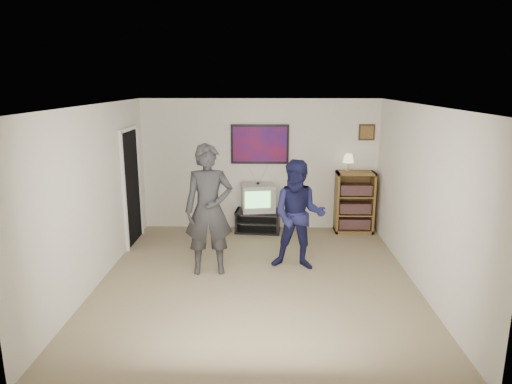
{
  "coord_description": "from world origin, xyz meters",
  "views": [
    {
      "loc": [
        0.14,
        -6.11,
        2.8
      ],
      "look_at": [
        -0.03,
        0.7,
        1.15
      ],
      "focal_mm": 32.0,
      "sensor_mm": 36.0,
      "label": 1
    }
  ],
  "objects_px": {
    "media_stand": "(258,221)",
    "person_short": "(298,215)",
    "bookshelf": "(354,202)",
    "person_tall": "(209,210)",
    "crt_television": "(258,197)"
  },
  "relations": [
    {
      "from": "crt_television",
      "to": "person_tall",
      "type": "relative_size",
      "value": 0.31
    },
    {
      "from": "bookshelf",
      "to": "person_tall",
      "type": "xyz_separation_m",
      "value": [
        -2.51,
        -1.97,
        0.39
      ]
    },
    {
      "from": "person_tall",
      "to": "person_short",
      "type": "bearing_deg",
      "value": 1.45
    },
    {
      "from": "media_stand",
      "to": "person_short",
      "type": "relative_size",
      "value": 0.52
    },
    {
      "from": "crt_television",
      "to": "person_tall",
      "type": "xyz_separation_m",
      "value": [
        -0.68,
        -1.92,
        0.3
      ]
    },
    {
      "from": "bookshelf",
      "to": "crt_television",
      "type": "bearing_deg",
      "value": -178.43
    },
    {
      "from": "bookshelf",
      "to": "person_short",
      "type": "xyz_separation_m",
      "value": [
        -1.18,
        -1.79,
        0.26
      ]
    },
    {
      "from": "media_stand",
      "to": "person_short",
      "type": "bearing_deg",
      "value": -64.29
    },
    {
      "from": "media_stand",
      "to": "person_short",
      "type": "xyz_separation_m",
      "value": [
        0.65,
        -1.74,
        0.63
      ]
    },
    {
      "from": "media_stand",
      "to": "person_tall",
      "type": "height_order",
      "value": "person_tall"
    },
    {
      "from": "bookshelf",
      "to": "person_tall",
      "type": "relative_size",
      "value": 0.6
    },
    {
      "from": "crt_television",
      "to": "person_short",
      "type": "distance_m",
      "value": 1.86
    },
    {
      "from": "person_short",
      "to": "bookshelf",
      "type": "bearing_deg",
      "value": 65.59
    },
    {
      "from": "media_stand",
      "to": "bookshelf",
      "type": "bearing_deg",
      "value": 6.74
    },
    {
      "from": "crt_television",
      "to": "person_short",
      "type": "xyz_separation_m",
      "value": [
        0.65,
        -1.74,
        0.17
      ]
    }
  ]
}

